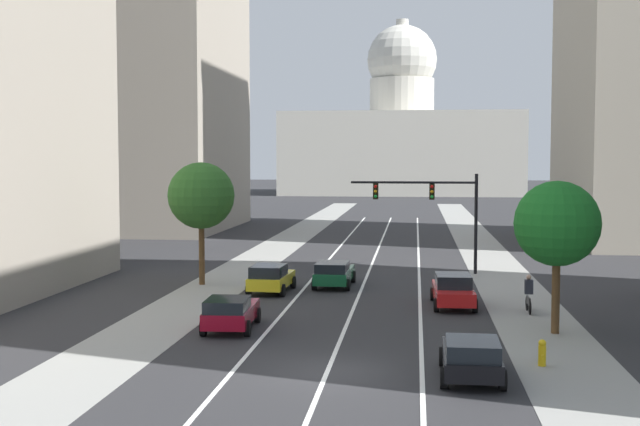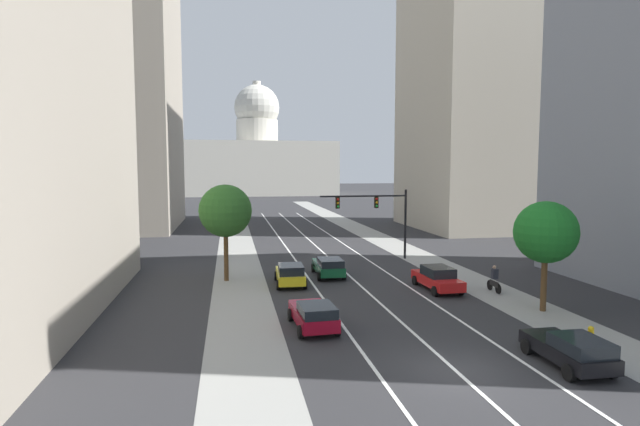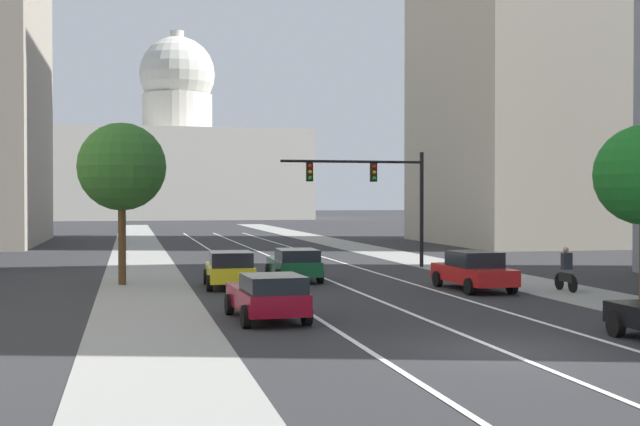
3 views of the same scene
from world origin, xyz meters
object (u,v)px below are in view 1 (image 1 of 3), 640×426
(car_yellow, at_px, (271,278))
(fire_hydrant, at_px, (542,353))
(cyclist, at_px, (529,294))
(street_tree_mid_right, at_px, (557,224))
(car_crimson, at_px, (230,312))
(car_green, at_px, (334,273))
(capitol_building, at_px, (401,141))
(street_tree_near_left, at_px, (201,196))
(car_black, at_px, (471,357))
(traffic_signal_mast, at_px, (434,202))
(car_red, at_px, (453,290))

(car_yellow, distance_m, fire_hydrant, 18.11)
(fire_hydrant, distance_m, cyclist, 9.74)
(street_tree_mid_right, bearing_deg, car_crimson, -176.11)
(car_green, bearing_deg, fire_hydrant, -150.58)
(capitol_building, distance_m, street_tree_near_left, 119.92)
(capitol_building, distance_m, car_yellow, 122.14)
(car_black, relative_size, fire_hydrant, 4.47)
(car_green, distance_m, traffic_signal_mast, 8.85)
(capitol_building, bearing_deg, street_tree_mid_right, -86.32)
(fire_hydrant, relative_size, cyclist, 0.53)
(fire_hydrant, distance_m, street_tree_near_left, 23.02)
(car_red, height_order, cyclist, cyclist)
(car_yellow, height_order, fire_hydrant, car_yellow)
(car_yellow, height_order, car_crimson, car_yellow)
(car_crimson, height_order, fire_hydrant, car_crimson)
(street_tree_mid_right, height_order, street_tree_near_left, street_tree_near_left)
(fire_hydrant, bearing_deg, car_green, 118.12)
(traffic_signal_mast, bearing_deg, cyclist, -72.26)
(traffic_signal_mast, bearing_deg, capitol_building, 92.00)
(car_black, bearing_deg, car_crimson, 55.99)
(car_red, height_order, car_green, car_red)
(car_black, xyz_separation_m, car_crimson, (-9.18, 6.41, 0.01))
(cyclist, xyz_separation_m, street_tree_near_left, (-16.75, 6.35, 4.04))
(capitol_building, bearing_deg, street_tree_near_left, -94.23)
(car_green, distance_m, fire_hydrant, 18.25)
(street_tree_near_left, bearing_deg, car_red, -20.92)
(traffic_signal_mast, xyz_separation_m, cyclist, (3.95, -12.36, -3.46))
(capitol_building, relative_size, car_red, 9.92)
(car_green, distance_m, street_tree_near_left, 8.39)
(car_crimson, height_order, street_tree_near_left, street_tree_near_left)
(traffic_signal_mast, height_order, street_tree_near_left, street_tree_near_left)
(capitol_building, xyz_separation_m, street_tree_mid_right, (8.36, -130.19, -5.98))
(car_green, height_order, street_tree_near_left, street_tree_near_left)
(cyclist, bearing_deg, car_red, 70.06)
(car_black, xyz_separation_m, cyclist, (3.31, 11.66, 0.12))
(car_red, relative_size, car_green, 1.02)
(car_yellow, distance_m, car_red, 9.66)
(car_black, relative_size, car_green, 0.91)
(capitol_building, height_order, car_yellow, capitol_building)
(capitol_building, bearing_deg, fire_hydrant, -87.02)
(fire_hydrant, bearing_deg, capitol_building, 92.98)
(car_red, height_order, traffic_signal_mast, traffic_signal_mast)
(car_crimson, xyz_separation_m, fire_hydrant, (11.65, -4.45, -0.28))
(car_red, xyz_separation_m, cyclist, (3.31, -1.21, 0.07))
(car_black, bearing_deg, car_green, 19.68)
(fire_hydrant, bearing_deg, car_yellow, 130.14)
(car_crimson, xyz_separation_m, street_tree_mid_right, (12.95, 0.88, 3.62))
(fire_hydrant, relative_size, street_tree_near_left, 0.13)
(street_tree_mid_right, bearing_deg, car_red, 124.01)
(car_yellow, height_order, street_tree_mid_right, street_tree_mid_right)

